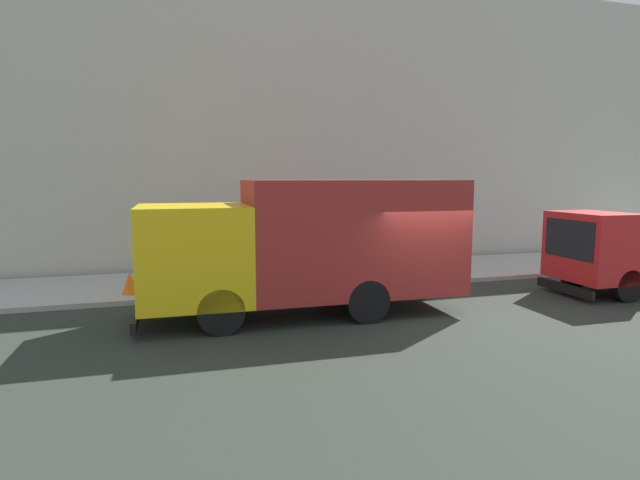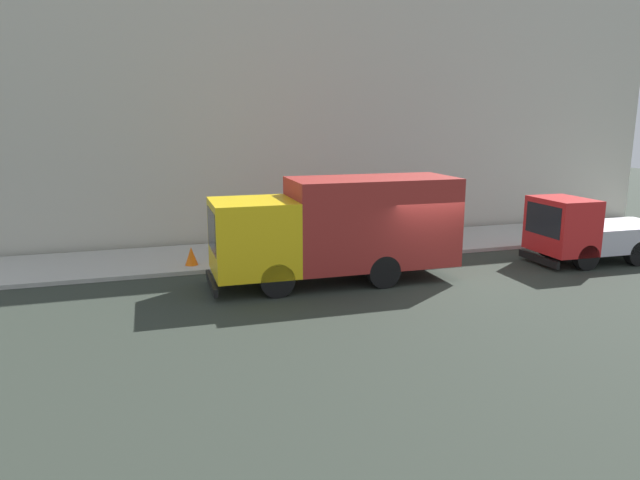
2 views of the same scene
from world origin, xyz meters
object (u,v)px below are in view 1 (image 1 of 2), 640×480
Objects in this scene: large_utility_truck at (311,242)px; traffic_cone_orange at (130,283)px; small_flatbed_truck at (626,255)px; pedestrian_walking at (195,253)px; street_sign_post at (283,240)px.

large_utility_truck reaches higher than traffic_cone_orange.
small_flatbed_truck is (-0.28, -9.18, -0.66)m from large_utility_truck.
traffic_cone_orange is at bearing 56.42° from large_utility_truck.
large_utility_truck is at bearing 89.42° from small_flatbed_truck.
pedestrian_walking is 0.72× the size of street_sign_post.
small_flatbed_truck reaches higher than traffic_cone_orange.
large_utility_truck is at bearing -124.43° from traffic_cone_orange.
large_utility_truck is 5.29m from traffic_cone_orange.
large_utility_truck is at bearing -176.77° from street_sign_post.
large_utility_truck is 3.25× the size of street_sign_post.
traffic_cone_orange is (3.19, 13.42, -0.63)m from small_flatbed_truck.
pedestrian_walking is at bearing 56.25° from street_sign_post.
street_sign_post is at bearing 75.19° from small_flatbed_truck.
small_flatbed_truck is 12.39m from pedestrian_walking.
street_sign_post is at bearing 4.08° from large_utility_truck.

